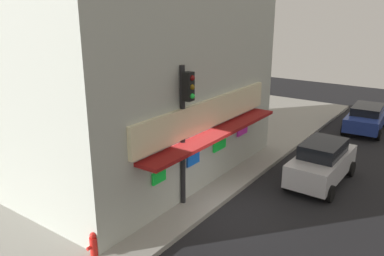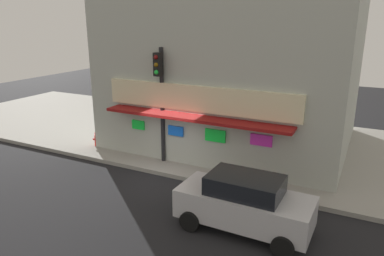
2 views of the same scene
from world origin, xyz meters
TOP-DOWN VIEW (x-y plane):
  - ground_plane at (0.00, 0.00)m, footprint 52.99×52.99m
  - sidewalk at (0.00, 5.36)m, footprint 35.33×10.72m
  - corner_building at (0.98, 5.63)m, footprint 11.15×9.72m
  - traffic_light at (-0.67, 1.05)m, footprint 0.32×0.58m
  - fire_hydrant at (-4.64, 1.36)m, footprint 0.47×0.23m
  - trash_can at (1.59, 2.38)m, footprint 0.54×0.54m
  - pedestrian at (-2.75, 1.50)m, footprint 0.52×0.49m
  - potted_plant_by_doorway at (0.39, 1.63)m, footprint 0.72×0.72m
  - potted_plant_by_window at (4.63, 2.98)m, footprint 0.74×0.74m
  - parked_car_silver at (4.24, -2.25)m, footprint 4.08×1.94m
  - parked_car_blue at (12.85, -2.13)m, footprint 4.55×2.24m

SIDE VIEW (x-z plane):
  - ground_plane at x=0.00m, z-range 0.00..0.00m
  - sidewalk at x=0.00m, z-range 0.00..0.18m
  - fire_hydrant at x=-4.64m, z-range 0.16..0.89m
  - trash_can at x=1.59m, z-range 0.18..1.12m
  - potted_plant_by_doorway at x=0.39m, z-range 0.23..1.22m
  - parked_car_blue at x=12.85m, z-range 0.04..1.54m
  - potted_plant_by_window at x=4.63m, z-range 0.28..1.36m
  - parked_car_silver at x=4.24m, z-range 0.01..1.78m
  - pedestrian at x=-2.75m, z-range 0.26..1.99m
  - traffic_light at x=-0.67m, z-range 0.88..5.83m
  - corner_building at x=0.98m, z-range 0.17..8.48m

